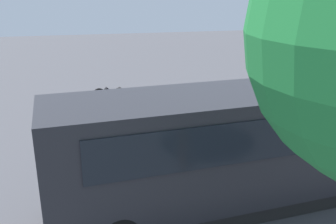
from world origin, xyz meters
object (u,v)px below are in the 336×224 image
(spectator_far_left, at_px, (244,126))
(stunt_motorcycle, at_px, (115,99))
(spectator_centre, at_px, (182,133))
(spectator_right, at_px, (153,135))
(tour_bus, at_px, (245,147))
(traffic_cone, at_px, (156,110))
(parked_motorcycle_dark, at_px, (118,167))
(spectator_left, at_px, (214,130))
(parked_motorcycle_silver, at_px, (201,156))

(spectator_far_left, bearing_deg, stunt_motorcycle, -49.11)
(stunt_motorcycle, bearing_deg, spectator_centre, 110.04)
(spectator_far_left, relative_size, spectator_right, 0.99)
(spectator_centre, bearing_deg, tour_bus, 106.06)
(spectator_far_left, relative_size, spectator_centre, 1.02)
(traffic_cone, bearing_deg, parked_motorcycle_dark, 66.46)
(traffic_cone, bearing_deg, spectator_left, 102.19)
(spectator_centre, bearing_deg, spectator_far_left, -179.51)
(tour_bus, height_order, spectator_centre, tour_bus)
(spectator_left, xyz_separation_m, spectator_right, (2.21, -0.00, 0.03))
(spectator_far_left, height_order, parked_motorcycle_silver, spectator_far_left)
(spectator_centre, xyz_separation_m, parked_motorcycle_silver, (-0.38, 0.97, -0.50))
(tour_bus, distance_m, spectator_far_left, 3.49)
(spectator_right, distance_m, parked_motorcycle_dark, 1.81)
(spectator_far_left, distance_m, traffic_cone, 5.34)
(tour_bus, relative_size, spectator_right, 6.27)
(spectator_right, xyz_separation_m, parked_motorcycle_dark, (1.38, 1.04, -0.53))
(spectator_far_left, distance_m, spectator_centre, 2.39)
(spectator_centre, bearing_deg, spectator_left, -179.83)
(spectator_far_left, height_order, parked_motorcycle_dark, spectator_far_left)
(tour_bus, bearing_deg, traffic_cone, -84.74)
(tour_bus, bearing_deg, spectator_centre, -73.94)
(spectator_centre, distance_m, parked_motorcycle_dark, 2.66)
(spectator_far_left, bearing_deg, spectator_left, 0.82)
(tour_bus, distance_m, spectator_centre, 3.25)
(parked_motorcycle_silver, bearing_deg, spectator_far_left, -153.75)
(spectator_centre, height_order, stunt_motorcycle, stunt_motorcycle)
(parked_motorcycle_silver, height_order, stunt_motorcycle, stunt_motorcycle)
(spectator_right, relative_size, stunt_motorcycle, 0.86)
(spectator_centre, distance_m, stunt_motorcycle, 5.10)
(parked_motorcycle_silver, bearing_deg, parked_motorcycle_dark, 1.26)
(parked_motorcycle_dark, bearing_deg, tour_bus, 148.25)
(spectator_centre, height_order, parked_motorcycle_dark, spectator_centre)
(tour_bus, relative_size, parked_motorcycle_silver, 5.23)
(spectator_left, distance_m, parked_motorcycle_silver, 1.37)
(tour_bus, bearing_deg, spectator_right, -58.29)
(parked_motorcycle_dark, bearing_deg, spectator_left, -163.91)
(tour_bus, bearing_deg, stunt_motorcycle, -71.49)
(spectator_right, bearing_deg, tour_bus, 121.71)
(spectator_centre, relative_size, parked_motorcycle_dark, 0.83)
(traffic_cone, bearing_deg, spectator_centre, 88.16)
(spectator_far_left, bearing_deg, spectator_centre, 0.49)
(tour_bus, distance_m, parked_motorcycle_dark, 4.02)
(spectator_centre, xyz_separation_m, parked_motorcycle_dark, (2.39, 1.03, -0.50))
(tour_bus, bearing_deg, parked_motorcycle_silver, -76.41)
(tour_bus, distance_m, parked_motorcycle_silver, 2.44)
(spectator_right, relative_size, parked_motorcycle_dark, 0.84)
(stunt_motorcycle, bearing_deg, spectator_right, 98.73)
(parked_motorcycle_silver, bearing_deg, spectator_right, -35.14)
(spectator_far_left, xyz_separation_m, spectator_right, (3.40, 0.01, 0.01))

